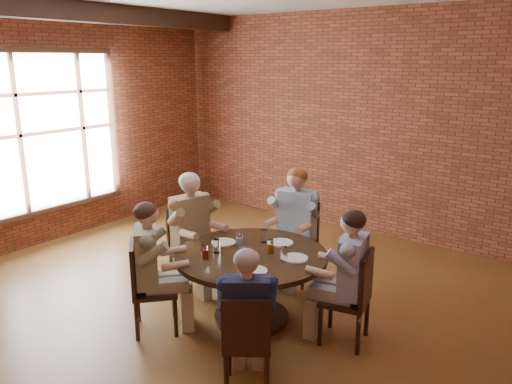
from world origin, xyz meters
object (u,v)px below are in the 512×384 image
Objects in this scene: diner_e at (247,320)px; smartphone at (260,274)px; dining_table at (251,273)px; diner_b at (295,226)px; chair_c at (189,244)px; diner_d at (154,268)px; diner_c at (193,232)px; chair_a at (354,294)px; diner_a at (346,277)px; chair_e at (247,340)px; chair_b at (297,238)px; chair_d at (146,283)px.

diner_e reaches higher than smartphone.
diner_b reaches higher than dining_table.
chair_c is 1.08m from diner_d.
diner_e is (0.84, -2.01, -0.08)m from diner_b.
diner_d is 1.10m from smartphone.
diner_b is at bearing -32.18° from diner_c.
chair_a is 0.70× the size of diner_a.
diner_a is 1.88m from diner_d.
chair_e is at bearing -113.03° from diner_c.
dining_table is at bearing 160.26° from smartphone.
chair_a is 0.96× the size of chair_c.
diner_a is 1.37× the size of chair_c.
diner_d reaches higher than chair_b.
diner_c is at bearing -102.35° from diner_a.
diner_e is (1.31, -0.18, -0.05)m from diner_d.
chair_a is 2.08m from diner_c.
smartphone is at bearing -78.85° from chair_b.
chair_e reaches higher than smartphone.
diner_e is at bearing -112.33° from diner_c.
chair_d reaches higher than smartphone.
chair_e is 6.21× the size of smartphone.
diner_a is 2.08m from chair_c.
chair_c is 6.81× the size of smartphone.
chair_a reaches higher than dining_table.
chair_e reaches higher than dining_table.
diner_c is 2.02m from diner_e.
dining_table is 1.12× the size of diner_c.
chair_b is at bearing -28.71° from diner_c.
chair_c is (-2.16, -0.01, 0.02)m from chair_a.
chair_c is 2.18m from chair_e.
chair_d is 1.43m from chair_e.
chair_b is 1.10× the size of chair_e.
chair_a is 6.54× the size of smartphone.
diner_a is 1.44m from diner_b.
chair_a is (1.05, 0.24, -0.02)m from dining_table.
dining_table is 1.07m from chair_d.
diner_c is at bearing -70.37° from chair_e.
diner_b reaches higher than diner_e.
diner_d reaches higher than diner_e.
chair_c is (-2.08, 0.01, -0.14)m from diner_a.
chair_c is at bearing -68.68° from diner_e.
diner_e is (-0.30, -1.14, -0.04)m from diner_a.
diner_b is 1.22m from diner_c.
dining_table is at bearing -90.00° from chair_e.
diner_c is (-0.84, -0.88, -0.01)m from diner_b.
chair_d is 0.18m from diner_d.
dining_table is 1.08m from chair_a.
diner_b is (-0.17, 1.09, 0.18)m from dining_table.
chair_b is at bearing 134.85° from smartphone.
diner_e is at bearing -54.16° from dining_table.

